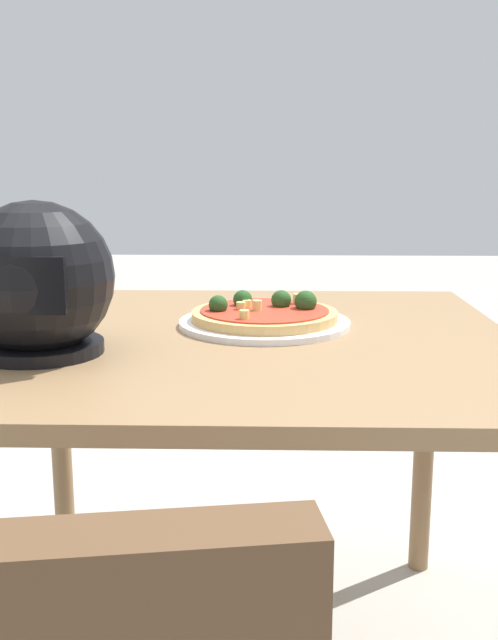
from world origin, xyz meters
name	(u,v)px	position (x,y,z in m)	size (l,w,h in m)	color
dining_table	(233,377)	(0.00, 0.00, 0.63)	(1.03, 0.96, 0.71)	olive
pizza_plate	(264,323)	(-0.06, -0.08, 0.72)	(0.33, 0.33, 0.01)	white
pizza	(265,313)	(-0.06, -0.08, 0.74)	(0.28, 0.28, 0.06)	tan
motorcycle_helmet	(37,282)	(0.31, 0.14, 0.83)	(0.25, 0.25, 0.25)	black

